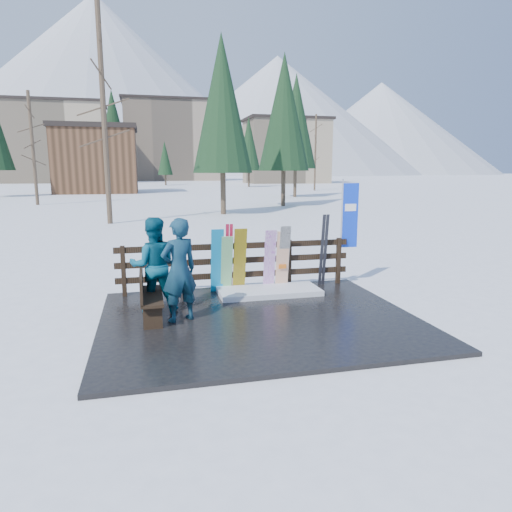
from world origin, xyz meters
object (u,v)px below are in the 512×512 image
object	(u,v)px
snowboard_5	(282,260)
snowboard_4	(284,257)
bench	(148,293)
snowboard_2	(240,260)
snowboard_3	(270,260)
person_front	(179,270)
person_back	(153,265)
snowboard_1	(227,264)
rental_flag	(348,219)
snowboard_0	(217,261)

from	to	relation	value
snowboard_5	snowboard_4	bearing A→B (deg)	0.00
bench	snowboard_2	xyz separation A→B (m)	(2.11, 1.57, 0.24)
snowboard_3	snowboard_4	world-z (taller)	snowboard_4
snowboard_3	snowboard_5	size ratio (longest dim) A/B	1.03
bench	snowboard_4	size ratio (longest dim) A/B	0.97
snowboard_3	person_front	size ratio (longest dim) A/B	0.75
snowboard_4	snowboard_5	world-z (taller)	snowboard_4
snowboard_5	bench	bearing A→B (deg)	-153.45
snowboard_3	snowboard_4	size ratio (longest dim) A/B	0.95
snowboard_2	bench	bearing A→B (deg)	-143.28
snowboard_2	snowboard_4	bearing A→B (deg)	0.00
snowboard_2	person_back	xyz separation A→B (m)	(-1.98, -1.16, 0.20)
snowboard_1	snowboard_5	xyz separation A→B (m)	(1.35, 0.00, 0.03)
snowboard_4	person_front	distance (m)	3.18
snowboard_4	person_front	xyz separation A→B (m)	(-2.60, -1.81, 0.21)
bench	snowboard_5	world-z (taller)	snowboard_5
snowboard_2	person_front	distance (m)	2.38
rental_flag	snowboard_5	bearing A→B (deg)	-171.37
snowboard_0	snowboard_5	distance (m)	1.57
snowboard_1	snowboard_4	distance (m)	1.39
snowboard_2	person_front	world-z (taller)	person_front
rental_flag	snowboard_3	bearing A→B (deg)	-172.66
bench	person_back	size ratio (longest dim) A/B	0.78
snowboard_0	snowboard_2	xyz separation A→B (m)	(0.53, -0.00, 0.00)
snowboard_0	person_back	size ratio (longest dim) A/B	0.80
bench	snowboard_5	bearing A→B (deg)	26.55
snowboard_0	snowboard_4	xyz separation A→B (m)	(1.61, 0.00, 0.01)
snowboard_3	snowboard_4	xyz separation A→B (m)	(0.35, 0.00, 0.04)
snowboard_5	person_back	world-z (taller)	person_back
snowboard_0	person_front	bearing A→B (deg)	-118.63
snowboard_2	rental_flag	xyz separation A→B (m)	(2.82, 0.27, 0.85)
snowboard_2	snowboard_4	world-z (taller)	snowboard_4
rental_flag	snowboard_1	bearing A→B (deg)	-175.07
snowboard_0	snowboard_3	xyz separation A→B (m)	(1.26, 0.00, -0.03)
snowboard_1	person_back	xyz separation A→B (m)	(-1.67, -1.16, 0.29)
snowboard_0	rental_flag	xyz separation A→B (m)	(3.35, 0.27, 0.85)
snowboard_1	snowboard_5	bearing A→B (deg)	0.00
snowboard_0	snowboard_4	bearing A→B (deg)	0.00
bench	snowboard_1	xyz separation A→B (m)	(1.80, 1.57, 0.15)
snowboard_0	snowboard_1	bearing A→B (deg)	-0.00
snowboard_4	rental_flag	bearing A→B (deg)	8.81
snowboard_5	person_front	size ratio (longest dim) A/B	0.72
bench	snowboard_3	world-z (taller)	snowboard_3
bench	rental_flag	bearing A→B (deg)	20.51
snowboard_1	person_front	xyz separation A→B (m)	(-1.21, -1.81, 0.31)
snowboard_4	snowboard_3	bearing A→B (deg)	180.00
snowboard_5	person_back	xyz separation A→B (m)	(-3.02, -1.16, 0.25)
bench	snowboard_4	distance (m)	3.57
snowboard_1	snowboard_4	bearing A→B (deg)	0.00
snowboard_5	person_front	xyz separation A→B (m)	(-2.56, -1.81, 0.28)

